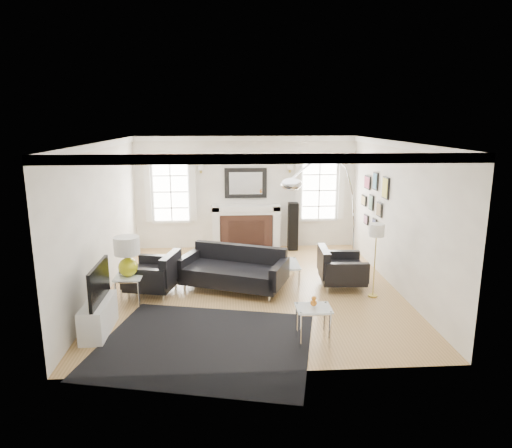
{
  "coord_description": "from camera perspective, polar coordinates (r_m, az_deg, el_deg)",
  "views": [
    {
      "loc": [
        -0.46,
        -8.3,
        3.19
      ],
      "look_at": [
        0.09,
        0.3,
        1.21
      ],
      "focal_mm": 32.0,
      "sensor_mm": 36.0,
      "label": 1
    }
  ],
  "objects": [
    {
      "name": "ceiling",
      "position": [
        8.32,
        -0.49,
        10.24
      ],
      "size": [
        5.5,
        6.0,
        0.02
      ],
      "primitive_type": "cube",
      "color": "white",
      "rests_on": "back_wall"
    },
    {
      "name": "coffee_table",
      "position": [
        9.26,
        2.87,
        -5.11
      ],
      "size": [
        0.8,
        0.8,
        0.36
      ],
      "color": "silver",
      "rests_on": "floor"
    },
    {
      "name": "armchair_right",
      "position": [
        9.04,
        10.35,
        -5.57
      ],
      "size": [
        0.91,
        0.99,
        0.64
      ],
      "color": "black",
      "rests_on": "floor"
    },
    {
      "name": "front_wall",
      "position": [
        5.61,
        1.23,
        -5.66
      ],
      "size": [
        5.5,
        0.04,
        2.8
      ],
      "primitive_type": "cube",
      "color": "white",
      "rests_on": "floor"
    },
    {
      "name": "right_wall",
      "position": [
        9.08,
        17.14,
        0.97
      ],
      "size": [
        0.04,
        6.0,
        2.8
      ],
      "primitive_type": "cube",
      "color": "white",
      "rests_on": "floor"
    },
    {
      "name": "tv_unit",
      "position": [
        7.46,
        -19.09,
        -10.37
      ],
      "size": [
        0.35,
        1.0,
        1.09
      ],
      "color": "white",
      "rests_on": "floor"
    },
    {
      "name": "sofa",
      "position": [
        8.81,
        -2.75,
        -5.86
      ],
      "size": [
        2.19,
        1.6,
        0.65
      ],
      "color": "black",
      "rests_on": "floor"
    },
    {
      "name": "side_table_left",
      "position": [
        8.35,
        -15.59,
        -6.98
      ],
      "size": [
        0.47,
        0.47,
        0.52
      ],
      "color": "silver",
      "rests_on": "floor"
    },
    {
      "name": "gourd_lamp",
      "position": [
        8.19,
        -15.8,
        -3.6
      ],
      "size": [
        0.44,
        0.44,
        0.71
      ],
      "color": "#C8CA19",
      "rests_on": "side_table_left"
    },
    {
      "name": "window_left",
      "position": [
        11.46,
        -10.59,
        4.02
      ],
      "size": [
        1.24,
        0.15,
        1.62
      ],
      "color": "white",
      "rests_on": "back_wall"
    },
    {
      "name": "mantel_mirror",
      "position": [
        11.37,
        -1.3,
        5.13
      ],
      "size": [
        1.05,
        0.07,
        0.75
      ],
      "color": "black",
      "rests_on": "back_wall"
    },
    {
      "name": "stick_floor_lamp",
      "position": [
        8.44,
        14.82,
        -1.2
      ],
      "size": [
        0.28,
        0.28,
        1.38
      ],
      "color": "gold",
      "rests_on": "floor"
    },
    {
      "name": "window_right",
      "position": [
        11.61,
        7.9,
        4.22
      ],
      "size": [
        1.24,
        0.15,
        1.62
      ],
      "color": "white",
      "rests_on": "back_wall"
    },
    {
      "name": "arc_floor_lamp",
      "position": [
        8.92,
        8.66,
        1.37
      ],
      "size": [
        1.86,
        1.72,
        2.64
      ],
      "color": "white",
      "rests_on": "floor"
    },
    {
      "name": "orange_vase",
      "position": [
        6.68,
        7.22,
        -9.61
      ],
      "size": [
        0.1,
        0.1,
        0.15
      ],
      "color": "orange",
      "rests_on": "nesting_table"
    },
    {
      "name": "nesting_table",
      "position": [
        6.76,
        7.17,
        -11.21
      ],
      "size": [
        0.5,
        0.42,
        0.55
      ],
      "color": "silver",
      "rests_on": "floor"
    },
    {
      "name": "left_wall",
      "position": [
        8.8,
        -18.66,
        0.5
      ],
      "size": [
        0.04,
        6.0,
        2.8
      ],
      "primitive_type": "cube",
      "color": "white",
      "rests_on": "floor"
    },
    {
      "name": "speaker_tower",
      "position": [
        11.37,
        4.64,
        -0.3
      ],
      "size": [
        0.24,
        0.24,
        1.2
      ],
      "primitive_type": "cube",
      "rotation": [
        0.0,
        0.0,
        0.01
      ],
      "color": "black",
      "rests_on": "floor"
    },
    {
      "name": "back_wall",
      "position": [
        11.45,
        -1.3,
        3.93
      ],
      "size": [
        5.5,
        0.04,
        2.8
      ],
      "primitive_type": "cube",
      "color": "white",
      "rests_on": "floor"
    },
    {
      "name": "armchair_left",
      "position": [
        8.76,
        -12.47,
        -6.24
      ],
      "size": [
        1.05,
        1.12,
        0.65
      ],
      "color": "black",
      "rests_on": "floor"
    },
    {
      "name": "fireplace",
      "position": [
        11.41,
        -1.23,
        -0.5
      ],
      "size": [
        1.7,
        0.69,
        1.11
      ],
      "color": "white",
      "rests_on": "floor"
    },
    {
      "name": "floor",
      "position": [
        8.9,
        -0.45,
        -8.07
      ],
      "size": [
        6.0,
        6.0,
        0.0
      ],
      "primitive_type": "plane",
      "color": "#A27944",
      "rests_on": "ground"
    },
    {
      "name": "crown_molding",
      "position": [
        8.32,
        -0.49,
        9.83
      ],
      "size": [
        5.5,
        6.0,
        0.12
      ],
      "primitive_type": "cube",
      "color": "white",
      "rests_on": "back_wall"
    },
    {
      "name": "gallery_wall",
      "position": [
        10.24,
        14.5,
        3.2
      ],
      "size": [
        0.04,
        1.73,
        1.29
      ],
      "color": "black",
      "rests_on": "right_wall"
    },
    {
      "name": "area_rug",
      "position": [
        6.88,
        -6.41,
        -14.71
      ],
      "size": [
        3.49,
        3.11,
        0.01
      ],
      "primitive_type": "cube",
      "rotation": [
        0.0,
        0.0,
        -0.23
      ],
      "color": "black",
      "rests_on": "floor"
    }
  ]
}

